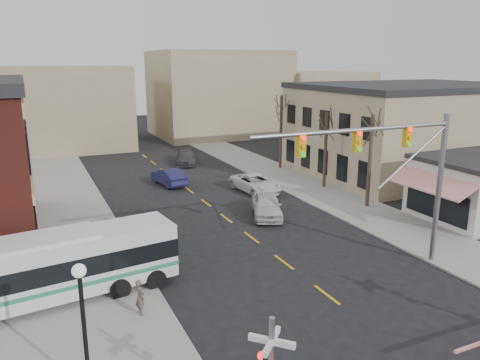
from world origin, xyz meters
name	(u,v)px	position (x,y,z in m)	size (l,w,h in m)	color
ground	(354,316)	(0.00, 0.00, 0.00)	(160.00, 160.00, 0.00)	black
sidewalk_west	(73,211)	(-9.50, 20.00, 0.06)	(5.00, 60.00, 0.12)	gray
sidewalk_east	(299,183)	(9.50, 20.00, 0.06)	(5.00, 60.00, 0.12)	gray
tan_building	(410,128)	(22.00, 20.00, 4.26)	(20.30, 15.30, 8.50)	gray
awning_shop	(480,187)	(15.97, 7.00, 2.16)	(9.74, 6.20, 4.30)	beige
tree_east_a	(370,161)	(10.50, 12.00, 3.50)	(0.28, 0.28, 6.75)	#382B21
tree_east_b	(325,150)	(10.80, 18.00, 3.27)	(0.28, 0.28, 6.30)	#382B21
tree_east_c	(281,132)	(11.00, 26.00, 3.72)	(0.28, 0.28, 7.20)	#382B21
transit_bus	(44,269)	(-11.83, 6.50, 1.71)	(11.93, 4.05, 3.01)	silver
traffic_signal_mast	(397,162)	(4.31, 2.76, 5.80)	(11.11, 0.30, 8.00)	gray
street_lamp	(82,303)	(-10.90, -0.42, 3.32)	(0.44, 0.44, 4.50)	black
car_a	(267,205)	(2.76, 13.24, 0.81)	(1.92, 4.77, 1.62)	silver
car_b	(169,177)	(-1.03, 24.49, 0.74)	(1.57, 4.49, 1.48)	#1E1C46
car_c	(255,183)	(4.88, 19.29, 0.72)	(2.40, 5.20, 1.45)	silver
car_d	(186,157)	(3.04, 32.12, 0.69)	(1.93, 4.75, 1.38)	#3D3E42
pedestrian_near	(140,297)	(-8.29, 3.73, 0.91)	(0.57, 0.38, 1.57)	#574B46
pedestrian_far	(70,280)	(-10.85, 6.33, 1.04)	(0.90, 0.70, 1.85)	#393862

